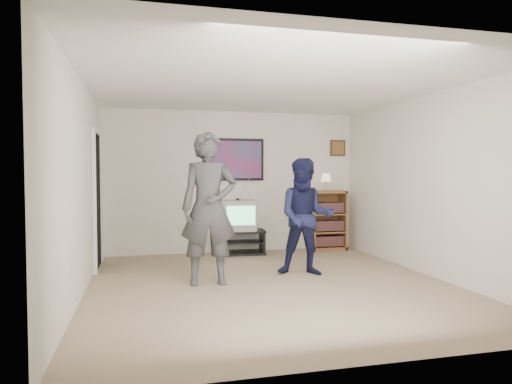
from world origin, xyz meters
name	(u,v)px	position (x,y,z in m)	size (l,w,h in m)	color
room_shell	(264,185)	(0.00, 0.35, 1.25)	(4.51, 5.00, 2.51)	#887456
media_stand	(240,242)	(0.07, 2.23, 0.21)	(0.87, 0.52, 0.42)	black
crt_television	(238,215)	(0.03, 2.23, 0.68)	(0.62, 0.52, 0.52)	#979692
bookshelf	(327,220)	(1.71, 2.28, 0.54)	(0.66, 0.38, 1.08)	brown
table_lamp	(326,182)	(1.68, 2.28, 1.24)	(0.20, 0.20, 0.32)	#FFECC1
person_tall	(209,208)	(-0.75, 0.24, 0.97)	(0.71, 0.47, 1.94)	#3C3C40
person_short	(306,217)	(0.62, 0.43, 0.81)	(0.79, 0.61, 1.62)	#141738
controller_left	(209,188)	(-0.73, 0.40, 1.22)	(0.03, 0.11, 0.03)	white
controller_right	(303,200)	(0.64, 0.62, 1.03)	(0.04, 0.13, 0.04)	white
poster	(233,160)	(0.00, 2.48, 1.65)	(1.10, 0.03, 0.75)	black
air_vent	(202,142)	(-0.55, 2.48, 1.95)	(0.28, 0.02, 0.14)	white
small_picture	(338,148)	(2.00, 2.48, 1.88)	(0.30, 0.03, 0.30)	#463116
doorway	(97,201)	(-2.23, 1.60, 1.00)	(0.03, 0.85, 2.00)	black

